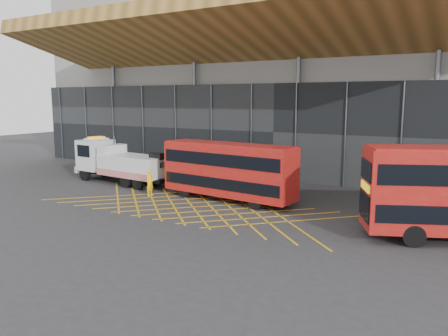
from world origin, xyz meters
The scene contains 6 objects.
ground_plane centered at (0.00, 0.00, 0.00)m, with size 120.00×120.00×0.00m, color #2B2B2E.
road_markings centered at (1.60, 0.00, 0.01)m, with size 19.96×7.16×0.01m.
construction_building centered at (1.92, 18.40, 8.98)m, with size 55.00×23.97×18.00m.
recovery_truck centered at (-8.15, 3.69, 1.69)m, with size 10.57×3.37×3.66m.
bus_towed centered at (2.61, 2.65, 2.14)m, with size 9.64×3.15×3.85m.
worker centered at (-2.85, 1.22, 0.92)m, with size 0.67×0.44×1.83m, color yellow.
Camera 1 is at (16.81, -22.03, 6.73)m, focal length 35.00 mm.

